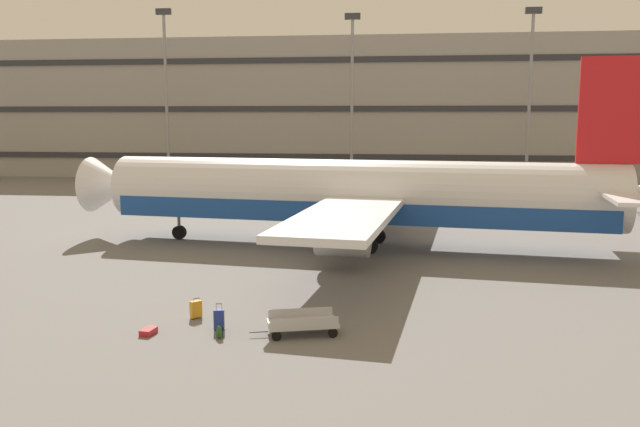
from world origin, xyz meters
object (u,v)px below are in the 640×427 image
(baggage_cart, at_px, (303,323))
(backpack_orange, at_px, (219,332))
(suitcase_laid_flat, at_px, (196,309))
(airliner, at_px, (362,195))
(suitcase_black, at_px, (148,332))
(suitcase_silver, at_px, (219,319))

(baggage_cart, bearing_deg, backpack_orange, -164.45)
(suitcase_laid_flat, bearing_deg, airliner, 69.01)
(baggage_cart, bearing_deg, suitcase_black, -172.82)
(suitcase_black, xyz_separation_m, suitcase_laid_flat, (1.16, 2.13, 0.27))
(suitcase_silver, bearing_deg, airliner, 74.78)
(suitcase_laid_flat, bearing_deg, backpack_orange, -54.64)
(airliner, distance_m, baggage_cart, 16.76)
(suitcase_black, xyz_separation_m, backpack_orange, (2.74, -0.11, 0.12))
(airliner, bearing_deg, suitcase_silver, -105.22)
(suitcase_laid_flat, xyz_separation_m, baggage_cart, (4.56, -1.40, 0.04))
(suitcase_silver, height_order, baggage_cart, suitcase_silver)
(suitcase_black, distance_m, suitcase_laid_flat, 2.44)
(suitcase_laid_flat, distance_m, suitcase_silver, 1.87)
(airliner, bearing_deg, suitcase_laid_flat, -110.99)
(baggage_cart, bearing_deg, suitcase_silver, 178.32)
(suitcase_black, bearing_deg, airliner, 68.02)
(suitcase_silver, xyz_separation_m, baggage_cart, (3.23, -0.09, -0.00))
(suitcase_black, xyz_separation_m, baggage_cart, (5.71, 0.72, 0.31))
(backpack_orange, height_order, baggage_cart, baggage_cart)
(backpack_orange, xyz_separation_m, baggage_cart, (2.97, 0.83, 0.19))
(backpack_orange, distance_m, baggage_cart, 3.09)
(suitcase_black, height_order, backpack_orange, backpack_orange)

